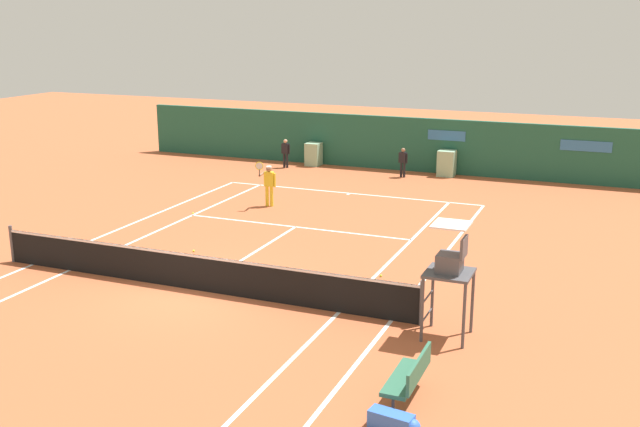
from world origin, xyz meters
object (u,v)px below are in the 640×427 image
ball_kid_right_post (403,160)px  tennis_ball_near_service_line (194,251)px  tennis_ball_mid_court (381,276)px  tennis_ball_by_sideline (193,213)px  umpire_chair (450,266)px  equipment_bag (396,422)px  player_on_baseline (269,182)px  ball_kid_centre_post (286,151)px  player_bench (410,375)px

ball_kid_right_post → tennis_ball_near_service_line: 13.05m
tennis_ball_mid_court → tennis_ball_by_sideline: same height
umpire_chair → tennis_ball_mid_court: size_ratio=37.95×
equipment_bag → player_on_baseline: 15.83m
equipment_bag → player_on_baseline: (-8.82, 13.13, 0.76)m
player_on_baseline → ball_kid_centre_post: player_on_baseline is taller
ball_kid_right_post → tennis_ball_mid_court: (3.08, -12.71, -0.71)m
equipment_bag → tennis_ball_mid_court: 7.75m
ball_kid_centre_post → tennis_ball_by_sideline: ball_kid_centre_post is taller
player_bench → ball_kid_right_post: ball_kid_right_post is taller
tennis_ball_near_service_line → umpire_chair: bearing=-20.6°
ball_kid_centre_post → tennis_ball_by_sideline: size_ratio=19.63×
tennis_ball_near_service_line → tennis_ball_by_sideline: bearing=121.9°
tennis_ball_near_service_line → player_bench: bearing=-36.4°
tennis_ball_near_service_line → tennis_ball_by_sideline: 4.47m
ball_kid_centre_post → ball_kid_right_post: size_ratio=1.03×
tennis_ball_mid_court → tennis_ball_near_service_line: (-5.86, -0.02, 0.00)m
ball_kid_centre_post → tennis_ball_by_sideline: (0.49, -8.93, -0.73)m
umpire_chair → player_bench: umpire_chair is taller
umpire_chair → player_bench: size_ratio=1.70×
equipment_bag → ball_kid_centre_post: 23.00m
player_on_baseline → tennis_ball_near_service_line: size_ratio=25.91×
ball_kid_right_post → player_bench: bearing=116.3°
tennis_ball_mid_court → tennis_ball_by_sideline: size_ratio=1.00×
equipment_bag → tennis_ball_mid_court: size_ratio=13.67×
equipment_bag → tennis_ball_by_sideline: bearing=134.3°
equipment_bag → ball_kid_right_post: size_ratio=0.72×
player_bench → equipment_bag: size_ratio=1.63×
tennis_ball_mid_court → tennis_ball_by_sideline: 9.05m
player_bench → ball_kid_right_post: (-5.60, 18.91, 0.24)m
umpire_chair → equipment_bag: size_ratio=2.78×
tennis_ball_mid_court → player_bench: bearing=-67.8°
ball_kid_centre_post → player_on_baseline: bearing=114.3°
equipment_bag → ball_kid_centre_post: ball_kid_centre_post is taller
umpire_chair → tennis_ball_mid_court: umpire_chair is taller
umpire_chair → tennis_ball_mid_court: 4.36m
player_on_baseline → ball_kid_centre_post: (-2.50, 6.88, -0.15)m
player_bench → ball_kid_right_post: bearing=16.5°
equipment_bag → umpire_chair: bearing=91.0°
tennis_ball_near_service_line → tennis_ball_by_sideline: (-2.37, 3.80, 0.00)m
player_bench → tennis_ball_by_sideline: bearing=47.1°
equipment_bag → tennis_ball_mid_court: (-2.60, 7.29, -0.13)m
player_on_baseline → ball_kid_right_post: size_ratio=1.36×
tennis_ball_by_sideline → tennis_ball_mid_court: bearing=-24.7°
player_on_baseline → tennis_ball_by_sideline: size_ratio=25.91×
tennis_ball_near_service_line → ball_kid_centre_post: bearing=102.6°
player_bench → tennis_ball_by_sideline: 14.67m
umpire_chair → tennis_ball_near_service_line: (-8.39, 3.15, -1.60)m
tennis_ball_by_sideline → ball_kid_right_post: bearing=60.1°
umpire_chair → equipment_bag: (0.07, -4.13, -1.48)m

